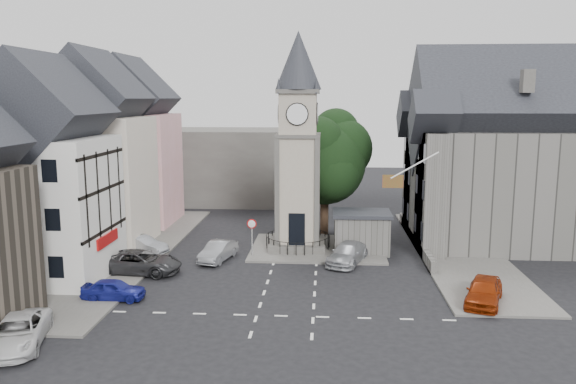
# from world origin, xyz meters

# --- Properties ---
(ground) EXTENTS (120.00, 120.00, 0.00)m
(ground) POSITION_xyz_m (0.00, 0.00, 0.00)
(ground) COLOR black
(ground) RESTS_ON ground
(pavement_west) EXTENTS (6.00, 30.00, 0.14)m
(pavement_west) POSITION_xyz_m (-12.50, 6.00, 0.07)
(pavement_west) COLOR #595651
(pavement_west) RESTS_ON ground
(pavement_east) EXTENTS (6.00, 26.00, 0.14)m
(pavement_east) POSITION_xyz_m (12.00, 8.00, 0.07)
(pavement_east) COLOR #595651
(pavement_east) RESTS_ON ground
(central_island) EXTENTS (10.00, 8.00, 0.16)m
(central_island) POSITION_xyz_m (1.50, 8.00, 0.08)
(central_island) COLOR #595651
(central_island) RESTS_ON ground
(road_markings) EXTENTS (20.00, 8.00, 0.01)m
(road_markings) POSITION_xyz_m (0.00, -5.50, 0.01)
(road_markings) COLOR silver
(road_markings) RESTS_ON ground
(clock_tower) EXTENTS (4.86, 4.86, 16.25)m
(clock_tower) POSITION_xyz_m (0.00, 7.99, 8.12)
(clock_tower) COLOR #4C4944
(clock_tower) RESTS_ON ground
(stone_shelter) EXTENTS (4.30, 3.30, 3.08)m
(stone_shelter) POSITION_xyz_m (4.80, 7.50, 1.55)
(stone_shelter) COLOR #595752
(stone_shelter) RESTS_ON ground
(town_tree) EXTENTS (7.20, 7.20, 10.80)m
(town_tree) POSITION_xyz_m (2.00, 13.00, 6.97)
(town_tree) COLOR black
(town_tree) RESTS_ON ground
(warning_sign_post) EXTENTS (0.70, 0.19, 2.85)m
(warning_sign_post) POSITION_xyz_m (-3.20, 5.43, 2.03)
(warning_sign_post) COLOR black
(warning_sign_post) RESTS_ON ground
(terrace_pink) EXTENTS (8.10, 7.60, 12.80)m
(terrace_pink) POSITION_xyz_m (-15.50, 16.00, 6.58)
(terrace_pink) COLOR #DA9896
(terrace_pink) RESTS_ON ground
(terrace_cream) EXTENTS (8.10, 7.60, 12.80)m
(terrace_cream) POSITION_xyz_m (-15.50, 8.00, 6.58)
(terrace_cream) COLOR beige
(terrace_cream) RESTS_ON ground
(terrace_tudor) EXTENTS (8.10, 7.60, 12.00)m
(terrace_tudor) POSITION_xyz_m (-15.50, 0.00, 6.19)
(terrace_tudor) COLOR silver
(terrace_tudor) RESTS_ON ground
(backdrop_west) EXTENTS (20.00, 10.00, 8.00)m
(backdrop_west) POSITION_xyz_m (-12.00, 28.00, 4.00)
(backdrop_west) COLOR #4C4944
(backdrop_west) RESTS_ON ground
(east_building) EXTENTS (14.40, 11.40, 12.60)m
(east_building) POSITION_xyz_m (15.59, 11.00, 6.26)
(east_building) COLOR #595752
(east_building) RESTS_ON ground
(east_boundary_wall) EXTENTS (0.40, 16.00, 0.90)m
(east_boundary_wall) POSITION_xyz_m (9.20, 10.00, 0.45)
(east_boundary_wall) COLOR #595752
(east_boundary_wall) RESTS_ON ground
(flagpole) EXTENTS (3.68, 0.10, 2.74)m
(flagpole) POSITION_xyz_m (8.00, 4.00, 7.00)
(flagpole) COLOR white
(flagpole) RESTS_ON ground
(car_west_blue) EXTENTS (3.60, 1.47, 1.22)m
(car_west_blue) POSITION_xyz_m (-9.98, -3.72, 0.61)
(car_west_blue) COLOR navy
(car_west_blue) RESTS_ON ground
(car_west_silver) EXTENTS (4.25, 2.69, 1.32)m
(car_west_silver) POSITION_xyz_m (-11.50, 5.89, 0.66)
(car_west_silver) COLOR #979A9E
(car_west_silver) RESTS_ON ground
(car_west_grey) EXTENTS (5.67, 2.94, 1.53)m
(car_west_grey) POSITION_xyz_m (-10.10, 1.20, 0.76)
(car_west_grey) COLOR #303032
(car_west_grey) RESTS_ON ground
(car_island_silver) EXTENTS (2.39, 4.37, 1.37)m
(car_island_silver) POSITION_xyz_m (-5.50, 4.50, 0.68)
(car_island_silver) COLOR gray
(car_island_silver) RESTS_ON ground
(car_island_east) EXTENTS (3.51, 5.22, 1.40)m
(car_island_east) POSITION_xyz_m (3.67, 4.50, 0.70)
(car_island_east) COLOR #9FA2A7
(car_island_east) RESTS_ON ground
(car_east_red) EXTENTS (3.26, 4.80, 1.52)m
(car_east_red) POSITION_xyz_m (11.00, -3.00, 0.76)
(car_east_red) COLOR maroon
(car_east_red) RESTS_ON ground
(van_sw_white) EXTENTS (3.59, 5.46, 1.40)m
(van_sw_white) POSITION_xyz_m (-12.14, -10.00, 0.70)
(van_sw_white) COLOR silver
(van_sw_white) RESTS_ON ground
(pedestrian) EXTENTS (0.81, 0.73, 1.86)m
(pedestrian) POSITION_xyz_m (11.50, 8.11, 0.93)
(pedestrian) COLOR #AB998D
(pedestrian) RESTS_ON ground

